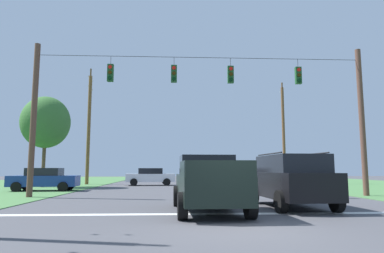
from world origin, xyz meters
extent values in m
plane|color=#47474C|center=(0.00, 0.00, 0.00)|extent=(120.00, 120.00, 0.00)
cube|color=white|center=(0.00, 2.98, 0.00)|extent=(14.98, 0.45, 0.01)
cube|color=white|center=(0.00, 8.98, 0.00)|extent=(2.50, 0.15, 0.01)
cube|color=white|center=(0.00, 16.39, 0.00)|extent=(2.50, 0.15, 0.01)
cube|color=white|center=(0.00, 23.65, 0.00)|extent=(2.50, 0.15, 0.01)
cylinder|color=brown|center=(-9.03, 9.79, 4.09)|extent=(0.30, 0.30, 8.18)
cylinder|color=brown|center=(8.75, 9.79, 4.09)|extent=(0.30, 0.30, 8.18)
cylinder|color=black|center=(-0.14, 9.79, 7.57)|extent=(17.78, 0.02, 0.02)
cylinder|color=black|center=(-5.09, 9.79, 7.33)|extent=(0.02, 0.02, 0.47)
cube|color=#19471E|center=(-5.09, 9.79, 6.62)|extent=(0.32, 0.24, 0.95)
cylinder|color=red|center=(-5.09, 9.65, 6.92)|extent=(0.20, 0.04, 0.20)
cylinder|color=#352203|center=(-5.09, 9.65, 6.62)|extent=(0.20, 0.04, 0.20)
cylinder|color=black|center=(-5.09, 9.65, 6.32)|extent=(0.20, 0.04, 0.20)
cylinder|color=black|center=(-1.65, 9.79, 7.33)|extent=(0.02, 0.02, 0.47)
cube|color=#19471E|center=(-1.65, 9.79, 6.62)|extent=(0.32, 0.24, 0.95)
cylinder|color=red|center=(-1.65, 9.65, 6.92)|extent=(0.20, 0.04, 0.20)
cylinder|color=#352203|center=(-1.65, 9.65, 6.62)|extent=(0.20, 0.04, 0.20)
cylinder|color=black|center=(-1.65, 9.65, 6.32)|extent=(0.20, 0.04, 0.20)
cylinder|color=black|center=(1.47, 9.79, 7.33)|extent=(0.02, 0.02, 0.47)
cube|color=#19471E|center=(1.47, 9.79, 6.62)|extent=(0.32, 0.24, 0.95)
cylinder|color=red|center=(1.47, 9.65, 6.92)|extent=(0.20, 0.04, 0.20)
cylinder|color=#352203|center=(1.47, 9.65, 6.62)|extent=(0.20, 0.04, 0.20)
cylinder|color=black|center=(1.47, 9.65, 6.32)|extent=(0.20, 0.04, 0.20)
cylinder|color=black|center=(5.27, 9.79, 7.33)|extent=(0.02, 0.02, 0.47)
cube|color=#19471E|center=(5.27, 9.79, 6.62)|extent=(0.32, 0.24, 0.95)
cylinder|color=red|center=(5.27, 9.65, 6.92)|extent=(0.20, 0.04, 0.20)
cylinder|color=#352203|center=(5.27, 9.65, 6.62)|extent=(0.20, 0.04, 0.20)
cylinder|color=black|center=(5.27, 9.65, 6.32)|extent=(0.20, 0.04, 0.20)
cube|color=black|center=(-0.41, 3.55, 0.82)|extent=(2.19, 5.47, 0.85)
cube|color=black|center=(-0.43, 4.20, 1.60)|extent=(1.92, 1.96, 0.70)
cube|color=black|center=(-1.30, 2.17, 1.48)|extent=(0.18, 2.38, 0.45)
cube|color=black|center=(0.58, 2.24, 1.48)|extent=(0.18, 2.38, 0.45)
cube|color=black|center=(-0.32, 0.90, 1.48)|extent=(1.96, 0.17, 0.45)
cylinder|color=black|center=(-1.47, 5.35, 0.40)|extent=(0.31, 0.81, 0.80)
cylinder|color=black|center=(0.52, 5.42, 0.40)|extent=(0.31, 0.81, 0.80)
cylinder|color=black|center=(-1.34, 1.68, 0.40)|extent=(0.31, 0.81, 0.80)
cylinder|color=black|center=(0.65, 1.75, 0.40)|extent=(0.31, 0.81, 0.80)
cube|color=black|center=(2.86, 4.70, 0.85)|extent=(2.18, 4.89, 0.95)
cube|color=black|center=(2.87, 4.55, 1.66)|extent=(1.95, 3.28, 0.65)
cylinder|color=black|center=(2.02, 4.51, 2.03)|extent=(0.18, 2.72, 0.05)
cylinder|color=black|center=(3.71, 4.59, 2.03)|extent=(0.18, 2.72, 0.05)
cylinder|color=black|center=(1.81, 6.28, 0.38)|extent=(0.30, 0.77, 0.76)
cylinder|color=black|center=(3.75, 6.38, 0.38)|extent=(0.30, 0.77, 0.76)
cylinder|color=black|center=(1.96, 3.02, 0.38)|extent=(0.30, 0.77, 0.76)
cylinder|color=black|center=(3.91, 3.11, 0.38)|extent=(0.30, 0.77, 0.76)
cube|color=silver|center=(-3.76, 22.58, 0.67)|extent=(4.45, 2.20, 0.70)
cube|color=black|center=(-3.76, 22.58, 1.27)|extent=(2.24, 1.81, 0.50)
cylinder|color=black|center=(-5.09, 21.55, 0.32)|extent=(0.66, 0.28, 0.64)
cylinder|color=black|center=(-5.26, 23.34, 0.32)|extent=(0.66, 0.28, 0.64)
cylinder|color=black|center=(-2.27, 21.82, 0.32)|extent=(0.66, 0.28, 0.64)
cylinder|color=black|center=(-2.44, 23.61, 0.32)|extent=(0.66, 0.28, 0.64)
cube|color=navy|center=(-10.21, 14.94, 0.67)|extent=(4.41, 2.08, 0.70)
cube|color=black|center=(-10.21, 14.94, 1.27)|extent=(2.20, 1.76, 0.50)
cylinder|color=black|center=(-8.85, 15.93, 0.32)|extent=(0.65, 0.26, 0.64)
cylinder|color=black|center=(-8.73, 14.13, 0.32)|extent=(0.65, 0.26, 0.64)
cylinder|color=black|center=(-11.68, 15.74, 0.32)|extent=(0.65, 0.26, 0.64)
cylinder|color=black|center=(-11.56, 13.94, 0.32)|extent=(0.65, 0.26, 0.64)
cube|color=silver|center=(1.35, 27.25, 0.67)|extent=(2.14, 4.43, 0.70)
cube|color=black|center=(1.35, 27.25, 1.27)|extent=(1.78, 2.22, 0.50)
cylinder|color=black|center=(2.36, 25.91, 0.32)|extent=(0.27, 0.66, 0.64)
cylinder|color=black|center=(0.57, 25.76, 0.32)|extent=(0.27, 0.66, 0.64)
cylinder|color=black|center=(2.13, 28.74, 0.32)|extent=(0.27, 0.66, 0.64)
cylinder|color=black|center=(0.34, 28.59, 0.32)|extent=(0.27, 0.66, 0.64)
cylinder|color=brown|center=(9.29, 25.10, 4.84)|extent=(0.29, 0.29, 9.69)
cube|color=brown|center=(9.29, 25.10, 9.29)|extent=(0.12, 0.12, 1.82)
cylinder|color=#B2B7BC|center=(9.29, 25.82, 9.41)|extent=(0.08, 0.08, 0.12)
cylinder|color=#B2B7BC|center=(9.29, 24.37, 9.41)|extent=(0.08, 0.08, 0.12)
cylinder|color=brown|center=(-9.78, 24.29, 5.21)|extent=(0.32, 0.32, 10.41)
cube|color=brown|center=(-9.78, 24.29, 10.01)|extent=(0.12, 0.12, 2.24)
cylinder|color=#B2B7BC|center=(-9.78, 25.18, 10.13)|extent=(0.08, 0.08, 0.12)
cylinder|color=#B2B7BC|center=(-9.78, 23.39, 10.13)|extent=(0.08, 0.08, 0.12)
cube|color=brown|center=(-9.78, 24.29, 9.11)|extent=(0.12, 0.12, 2.07)
cylinder|color=#B2B7BC|center=(-9.78, 25.12, 9.23)|extent=(0.08, 0.08, 0.12)
cylinder|color=#B2B7BC|center=(-9.78, 23.46, 9.23)|extent=(0.08, 0.08, 0.12)
cylinder|color=brown|center=(-12.00, 19.40, 2.02)|extent=(0.27, 0.27, 4.05)
ellipsoid|color=#376A2E|center=(-12.00, 19.40, 5.19)|extent=(3.83, 3.83, 4.16)
camera|label=1|loc=(-1.57, -8.39, 1.47)|focal=31.95mm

